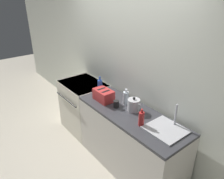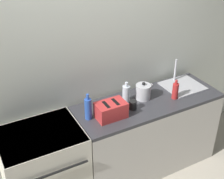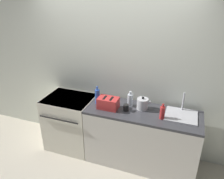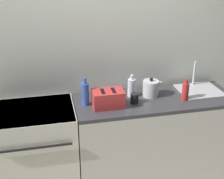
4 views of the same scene
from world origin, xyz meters
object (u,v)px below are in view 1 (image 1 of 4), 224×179
stove (84,106)px  kettle (134,105)px  bottle_red (141,119)px  bottle_blue (100,87)px  toaster (104,95)px  bottle_clear (126,98)px  cup_black (116,104)px

stove → kettle: (1.18, 0.07, 0.53)m
stove → bottle_red: 1.58m
bottle_blue → toaster: bearing=-22.2°
stove → bottle_blue: (0.50, 0.01, 0.56)m
toaster → stove: bearing=173.8°
bottle_clear → kettle: bearing=-9.9°
bottle_clear → cup_black: bearing=-95.2°
toaster → cup_black: size_ratio=3.02×
bottle_red → cup_black: bottle_red is taller
bottle_red → bottle_clear: bottle_clear is taller
bottle_red → toaster: bearing=178.5°
kettle → cup_black: size_ratio=2.10×
toaster → bottle_clear: size_ratio=1.28×
kettle → bottle_clear: bottle_clear is taller
stove → bottle_clear: bearing=5.9°
bottle_blue → cup_black: bottle_blue is taller
kettle → bottle_blue: bearing=-174.9°
stove → kettle: kettle is taller
stove → cup_black: size_ratio=9.31×
kettle → toaster: (-0.48, -0.14, -0.00)m
bottle_red → cup_black: bearing=175.8°
bottle_clear → bottle_red: bearing=-21.7°
stove → bottle_red: size_ratio=4.12×
bottle_red → bottle_blue: size_ratio=0.80×
stove → kettle: size_ratio=4.43×
toaster → bottle_clear: (0.28, 0.18, 0.01)m
bottle_clear → bottle_blue: bearing=-169.0°
bottle_clear → cup_black: 0.17m
kettle → cup_black: bearing=-148.9°
stove → bottle_blue: bearing=0.8°
cup_black → bottle_red: bearing=-4.2°
bottle_blue → cup_black: (0.47, -0.07, -0.07)m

